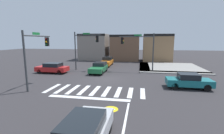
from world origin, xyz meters
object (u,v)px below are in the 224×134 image
at_px(traffic_signal_southwest, 36,49).
at_px(car_teal, 189,81).
at_px(car_silver, 85,133).
at_px(car_green, 99,68).
at_px(car_orange, 107,62).
at_px(car_red, 52,68).
at_px(traffic_signal_northeast, 139,45).
at_px(traffic_signal_northwest, 85,44).

height_order(traffic_signal_southwest, car_teal, traffic_signal_southwest).
height_order(car_teal, car_silver, car_silver).
relative_size(traffic_signal_southwest, car_green, 1.29).
distance_m(traffic_signal_southwest, car_orange, 15.30).
bearing_deg(car_teal, car_red, -14.89).
distance_m(car_green, car_red, 6.62).
height_order(traffic_signal_northeast, car_orange, traffic_signal_northeast).
bearing_deg(car_green, car_orange, -178.08).
relative_size(traffic_signal_northwest, car_red, 1.33).
height_order(traffic_signal_northeast, car_red, traffic_signal_northeast).
height_order(traffic_signal_northwest, car_teal, traffic_signal_northwest).
bearing_deg(car_silver, traffic_signal_northwest, 19.39).
bearing_deg(car_silver, car_green, 12.56).
relative_size(traffic_signal_northeast, car_silver, 1.29).
bearing_deg(car_silver, car_teal, -33.92).
relative_size(traffic_signal_southwest, car_red, 1.24).
relative_size(traffic_signal_southwest, car_silver, 1.26).
bearing_deg(traffic_signal_northwest, car_red, -142.81).
xyz_separation_m(traffic_signal_northwest, traffic_signal_northeast, (8.26, 0.32, -0.13)).
bearing_deg(traffic_signal_northwest, car_silver, -70.61).
bearing_deg(traffic_signal_southwest, car_red, 19.12).
bearing_deg(car_teal, car_orange, -49.16).
xyz_separation_m(traffic_signal_northwest, traffic_signal_southwest, (-1.56, -9.52, -0.23)).
distance_m(traffic_signal_northeast, car_silver, 18.38).
xyz_separation_m(traffic_signal_northeast, car_silver, (-2.04, -18.00, -3.09)).
bearing_deg(traffic_signal_northwest, traffic_signal_northeast, 2.25).
height_order(traffic_signal_northeast, car_teal, traffic_signal_northeast).
relative_size(traffic_signal_northwest, traffic_signal_southwest, 1.07).
bearing_deg(car_silver, car_orange, 9.55).
xyz_separation_m(traffic_signal_northwest, car_orange, (2.42, 4.95, -3.23)).
distance_m(car_red, car_orange, 10.05).
distance_m(car_teal, car_orange, 16.36).
height_order(traffic_signal_northwest, car_orange, traffic_signal_northwest).
height_order(car_silver, car_green, car_silver).
distance_m(traffic_signal_northeast, car_teal, 9.66).
bearing_deg(traffic_signal_southwest, car_silver, -136.36).
height_order(car_green, car_red, car_red).
xyz_separation_m(traffic_signal_southwest, car_orange, (3.97, 14.47, -3.00)).
height_order(car_teal, car_red, car_teal).
distance_m(traffic_signal_northeast, traffic_signal_southwest, 13.91).
bearing_deg(traffic_signal_northwest, traffic_signal_southwest, -99.29).
xyz_separation_m(car_silver, car_green, (-3.59, 16.10, -0.03)).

